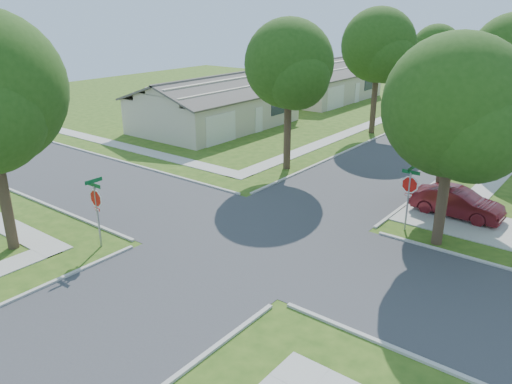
{
  "coord_description": "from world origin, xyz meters",
  "views": [
    {
      "loc": [
        11.94,
        -15.59,
        9.38
      ],
      "look_at": [
        -0.95,
        1.04,
        1.6
      ],
      "focal_mm": 35.0,
      "sensor_mm": 36.0,
      "label": 1
    }
  ],
  "objects_px": {
    "stop_sign_sw": "(96,201)",
    "tree_w_mid": "(379,49)",
    "house_nw_near": "(216,109)",
    "car_curb_east": "(468,123)",
    "tree_e_near": "(453,92)",
    "tree_ne_corner": "(456,113)",
    "car_driveway": "(457,202)",
    "stop_sign_ne": "(409,187)",
    "house_nw_far": "(321,85)",
    "tree_w_near": "(290,68)",
    "car_curb_west": "(472,92)",
    "tree_w_far": "(436,51)"
  },
  "relations": [
    {
      "from": "stop_sign_sw",
      "to": "tree_w_mid",
      "type": "xyz_separation_m",
      "value": [
        0.06,
        25.71,
        4.46
      ]
    },
    {
      "from": "house_nw_near",
      "to": "car_curb_east",
      "type": "height_order",
      "value": "house_nw_near"
    },
    {
      "from": "house_nw_near",
      "to": "tree_w_mid",
      "type": "bearing_deg",
      "value": 27.9
    },
    {
      "from": "tree_e_near",
      "to": "tree_w_mid",
      "type": "distance_m",
      "value": 15.26
    },
    {
      "from": "tree_ne_corner",
      "to": "car_curb_east",
      "type": "bearing_deg",
      "value": 103.2
    },
    {
      "from": "car_driveway",
      "to": "tree_w_mid",
      "type": "bearing_deg",
      "value": 40.27
    },
    {
      "from": "stop_sign_sw",
      "to": "house_nw_near",
      "type": "relative_size",
      "value": 0.22
    },
    {
      "from": "tree_w_mid",
      "to": "tree_ne_corner",
      "type": "bearing_deg",
      "value": -56.78
    },
    {
      "from": "stop_sign_ne",
      "to": "car_driveway",
      "type": "distance_m",
      "value": 3.55
    },
    {
      "from": "house_nw_far",
      "to": "car_curb_east",
      "type": "xyz_separation_m",
      "value": [
        17.19,
        -5.79,
        -0.81
      ]
    },
    {
      "from": "tree_w_near",
      "to": "car_curb_east",
      "type": "distance_m",
      "value": 18.95
    },
    {
      "from": "tree_e_near",
      "to": "tree_w_near",
      "type": "relative_size",
      "value": 0.92
    },
    {
      "from": "stop_sign_sw",
      "to": "car_curb_west",
      "type": "bearing_deg",
      "value": 88.2
    },
    {
      "from": "house_nw_far",
      "to": "tree_e_near",
      "type": "bearing_deg",
      "value": -47.94
    },
    {
      "from": "house_nw_far",
      "to": "car_curb_west",
      "type": "distance_m",
      "value": 16.89
    },
    {
      "from": "stop_sign_sw",
      "to": "house_nw_far",
      "type": "xyz_separation_m",
      "value": [
        -11.29,
        36.7,
        -0.51
      ]
    },
    {
      "from": "car_driveway",
      "to": "stop_sign_sw",
      "type": "bearing_deg",
      "value": 140.84
    },
    {
      "from": "stop_sign_ne",
      "to": "tree_e_near",
      "type": "height_order",
      "value": "tree_e_near"
    },
    {
      "from": "tree_ne_corner",
      "to": "house_nw_far",
      "type": "distance_m",
      "value": 35.9
    },
    {
      "from": "car_curb_east",
      "to": "car_curb_west",
      "type": "bearing_deg",
      "value": 99.92
    },
    {
      "from": "house_nw_near",
      "to": "tree_ne_corner",
      "type": "bearing_deg",
      "value": -25.77
    },
    {
      "from": "tree_w_mid",
      "to": "tree_w_far",
      "type": "relative_size",
      "value": 1.19
    },
    {
      "from": "tree_e_near",
      "to": "car_curb_east",
      "type": "xyz_separation_m",
      "value": [
        -3.55,
        17.2,
        -4.94
      ]
    },
    {
      "from": "tree_e_near",
      "to": "house_nw_far",
      "type": "xyz_separation_m",
      "value": [
        -20.74,
        22.99,
        -4.13
      ]
    },
    {
      "from": "tree_w_mid",
      "to": "car_curb_east",
      "type": "bearing_deg",
      "value": 41.66
    },
    {
      "from": "stop_sign_ne",
      "to": "tree_ne_corner",
      "type": "bearing_deg",
      "value": -16.55
    },
    {
      "from": "tree_ne_corner",
      "to": "stop_sign_sw",
      "type": "bearing_deg",
      "value": -141.16
    },
    {
      "from": "house_nw_far",
      "to": "car_curb_west",
      "type": "relative_size",
      "value": 3.27
    },
    {
      "from": "tree_w_mid",
      "to": "house_nw_near",
      "type": "height_order",
      "value": "tree_w_mid"
    },
    {
      "from": "tree_w_near",
      "to": "tree_w_mid",
      "type": "relative_size",
      "value": 0.94
    },
    {
      "from": "tree_w_mid",
      "to": "car_curb_east",
      "type": "xyz_separation_m",
      "value": [
        5.84,
        5.2,
        -5.79
      ]
    },
    {
      "from": "stop_sign_ne",
      "to": "house_nw_far",
      "type": "relative_size",
      "value": 0.22
    },
    {
      "from": "tree_w_mid",
      "to": "car_curb_west",
      "type": "bearing_deg",
      "value": 86.25
    },
    {
      "from": "tree_w_near",
      "to": "car_curb_east",
      "type": "bearing_deg",
      "value": 71.23
    },
    {
      "from": "stop_sign_ne",
      "to": "tree_e_near",
      "type": "relative_size",
      "value": 0.36
    },
    {
      "from": "stop_sign_ne",
      "to": "car_curb_west",
      "type": "xyz_separation_m",
      "value": [
        -7.9,
        38.29,
        -1.43
      ]
    },
    {
      "from": "house_nw_far",
      "to": "car_curb_east",
      "type": "height_order",
      "value": "house_nw_far"
    },
    {
      "from": "tree_ne_corner",
      "to": "car_curb_west",
      "type": "height_order",
      "value": "tree_ne_corner"
    },
    {
      "from": "tree_w_far",
      "to": "car_curb_west",
      "type": "xyz_separation_m",
      "value": [
        1.45,
        8.99,
        -4.9
      ]
    },
    {
      "from": "stop_sign_sw",
      "to": "tree_ne_corner",
      "type": "height_order",
      "value": "tree_ne_corner"
    },
    {
      "from": "tree_ne_corner",
      "to": "house_nw_far",
      "type": "relative_size",
      "value": 0.64
    },
    {
      "from": "house_nw_near",
      "to": "car_curb_west",
      "type": "height_order",
      "value": "house_nw_near"
    },
    {
      "from": "tree_e_near",
      "to": "house_nw_near",
      "type": "height_order",
      "value": "tree_e_near"
    },
    {
      "from": "tree_w_mid",
      "to": "car_curb_east",
      "type": "relative_size",
      "value": 2.32
    },
    {
      "from": "tree_e_near",
      "to": "house_nw_near",
      "type": "distance_m",
      "value": 21.98
    },
    {
      "from": "tree_ne_corner",
      "to": "car_curb_west",
      "type": "relative_size",
      "value": 2.08
    },
    {
      "from": "house_nw_near",
      "to": "car_curb_west",
      "type": "bearing_deg",
      "value": 65.45
    },
    {
      "from": "house_nw_far",
      "to": "car_curb_west",
      "type": "height_order",
      "value": "house_nw_far"
    },
    {
      "from": "stop_sign_ne",
      "to": "car_curb_east",
      "type": "bearing_deg",
      "value": 99.24
    },
    {
      "from": "tree_w_mid",
      "to": "house_nw_far",
      "type": "bearing_deg",
      "value": 135.93
    }
  ]
}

